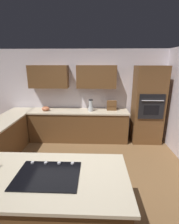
{
  "coord_description": "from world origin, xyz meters",
  "views": [
    {
      "loc": [
        -0.38,
        2.82,
        2.2
      ],
      "look_at": [
        -0.24,
        -0.97,
        1.08
      ],
      "focal_mm": 26.43,
      "sensor_mm": 36.0,
      "label": 1
    }
  ],
  "objects_px": {
    "blender": "(91,106)",
    "mixing_bowl": "(46,109)",
    "spice_rack": "(112,105)",
    "wall_oven": "(148,105)",
    "cooktop": "(48,175)"
  },
  "relations": [
    {
      "from": "blender",
      "to": "spice_rack",
      "type": "distance_m",
      "value": 0.61
    },
    {
      "from": "wall_oven",
      "to": "blender",
      "type": "relative_size",
      "value": 6.37
    },
    {
      "from": "blender",
      "to": "spice_rack",
      "type": "xyz_separation_m",
      "value": [
        -0.6,
        -0.1,
        -0.0
      ]
    },
    {
      "from": "mixing_bowl",
      "to": "spice_rack",
      "type": "xyz_separation_m",
      "value": [
        -1.9,
        -0.1,
        0.08
      ]
    },
    {
      "from": "wall_oven",
      "to": "spice_rack",
      "type": "distance_m",
      "value": 1.0
    },
    {
      "from": "cooktop",
      "to": "spice_rack",
      "type": "distance_m",
      "value": 3.12
    },
    {
      "from": "spice_rack",
      "to": "wall_oven",
      "type": "bearing_deg",
      "value": 175.2
    },
    {
      "from": "mixing_bowl",
      "to": "spice_rack",
      "type": "bearing_deg",
      "value": -176.88
    },
    {
      "from": "cooktop",
      "to": "mixing_bowl",
      "type": "xyz_separation_m",
      "value": [
        0.86,
        -2.84,
        0.05
      ]
    },
    {
      "from": "cooktop",
      "to": "mixing_bowl",
      "type": "relative_size",
      "value": 3.44
    },
    {
      "from": "blender",
      "to": "mixing_bowl",
      "type": "height_order",
      "value": "blender"
    },
    {
      "from": "wall_oven",
      "to": "mixing_bowl",
      "type": "xyz_separation_m",
      "value": [
        2.9,
        0.02,
        -0.12
      ]
    },
    {
      "from": "wall_oven",
      "to": "blender",
      "type": "height_order",
      "value": "wall_oven"
    },
    {
      "from": "mixing_bowl",
      "to": "spice_rack",
      "type": "relative_size",
      "value": 0.78
    },
    {
      "from": "blender",
      "to": "mixing_bowl",
      "type": "xyz_separation_m",
      "value": [
        1.3,
        0.0,
        -0.08
      ]
    }
  ]
}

